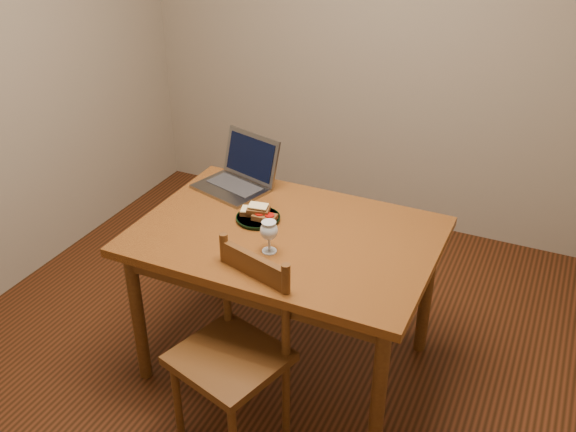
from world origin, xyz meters
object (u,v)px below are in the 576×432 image
at_px(table, 286,249).
at_px(chair, 233,345).
at_px(plate, 258,218).
at_px(laptop, 240,173).
at_px(milk_glass, 269,237).

distance_m(table, chair, 0.51).
xyz_separation_m(chair, plate, (-0.15, 0.52, 0.27)).
relative_size(table, laptop, 3.18).
bearing_deg(milk_glass, laptop, 129.51).
height_order(chair, laptop, laptop).
xyz_separation_m(milk_glass, laptop, (-0.40, 0.49, -0.01)).
relative_size(milk_glass, laptop, 0.35).
relative_size(table, milk_glass, 9.02).
distance_m(table, plate, 0.19).
distance_m(chair, plate, 0.61).
bearing_deg(chair, table, 104.80).
xyz_separation_m(plate, milk_glass, (0.16, -0.21, 0.06)).
bearing_deg(chair, milk_glass, 103.78).
distance_m(plate, milk_glass, 0.28).
bearing_deg(chair, laptop, 132.20).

